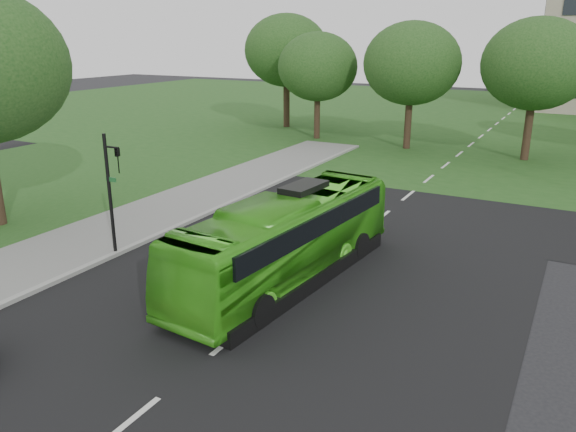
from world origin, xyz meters
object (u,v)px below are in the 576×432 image
(tree_park_b, at_px, (412,64))
(tree_park_f, at_px, (286,51))
(traffic_light, at_px, (112,186))
(tree_park_c, at_px, (536,64))
(bus, at_px, (287,239))
(tree_park_a, at_px, (318,67))

(tree_park_b, distance_m, tree_park_f, 13.40)
(tree_park_f, distance_m, traffic_light, 31.79)
(tree_park_f, height_order, traffic_light, tree_park_f)
(tree_park_c, relative_size, tree_park_f, 0.93)
(bus, bearing_deg, tree_park_f, 123.73)
(tree_park_a, bearing_deg, traffic_light, -80.65)
(tree_park_c, bearing_deg, tree_park_f, 166.25)
(tree_park_a, relative_size, bus, 0.79)
(tree_park_b, distance_m, traffic_light, 25.73)
(tree_park_f, bearing_deg, tree_park_c, -13.75)
(tree_park_c, distance_m, traffic_light, 27.74)
(tree_park_c, xyz_separation_m, tree_park_f, (-20.45, 5.00, 0.48))
(tree_park_b, distance_m, bus, 24.85)
(tree_park_f, bearing_deg, tree_park_b, -21.22)
(tree_park_c, height_order, bus, tree_park_c)
(tree_park_b, bearing_deg, tree_park_f, 158.78)
(tree_park_f, relative_size, bus, 0.94)
(tree_park_c, xyz_separation_m, traffic_light, (-11.19, -25.16, -3.41))
(tree_park_b, height_order, traffic_light, tree_park_b)
(tree_park_b, height_order, bus, tree_park_b)
(tree_park_c, relative_size, bus, 0.88)
(tree_park_a, bearing_deg, bus, -66.59)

